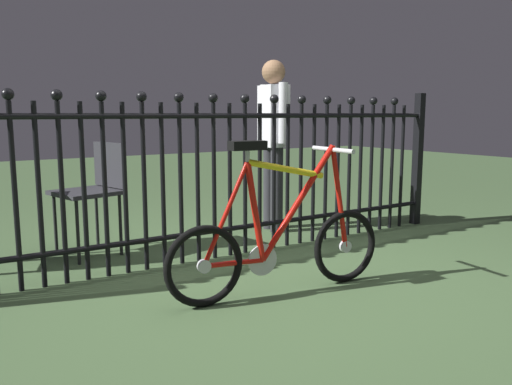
% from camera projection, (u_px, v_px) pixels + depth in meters
% --- Properties ---
extents(ground_plane, '(20.00, 20.00, 0.00)m').
position_uv_depth(ground_plane, '(284.00, 286.00, 3.14)').
color(ground_plane, '#46623B').
extents(iron_fence, '(4.31, 0.07, 1.22)m').
position_uv_depth(iron_fence, '(210.00, 173.00, 3.66)').
color(iron_fence, black).
rests_on(iron_fence, ground).
extents(bicycle, '(1.38, 0.40, 0.89)m').
position_uv_depth(bicycle, '(279.00, 242.00, 2.98)').
color(bicycle, black).
rests_on(bicycle, ground).
extents(chair_charcoal, '(0.51, 0.50, 0.82)m').
position_uv_depth(chair_charcoal, '(96.00, 185.00, 3.81)').
color(chair_charcoal, black).
rests_on(chair_charcoal, ground).
extents(person_visitor, '(0.24, 0.47, 1.49)m').
position_uv_depth(person_visitor, '(273.00, 132.00, 4.53)').
color(person_visitor, '#2D2D33').
rests_on(person_visitor, ground).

